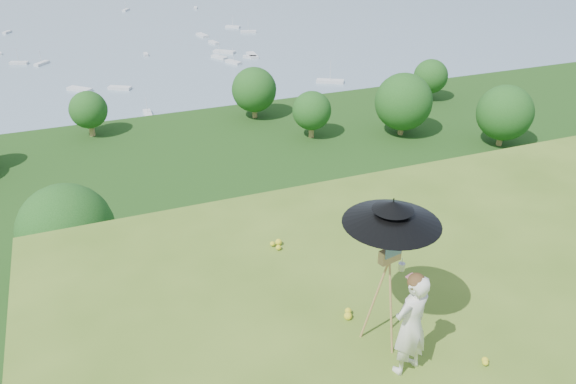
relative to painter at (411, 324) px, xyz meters
name	(u,v)px	position (x,y,z in m)	size (l,w,h in m)	color
forest_slope	(188,341)	(2.01, 33.43, -29.76)	(140.00, 56.00, 22.00)	#1B3A0F
shoreline_tier	(134,204)	(2.01, 73.43, -36.76)	(170.00, 28.00, 8.00)	#665C51
bay_water	(74,9)	(2.01, 238.43, -34.76)	(700.00, 700.00, 0.00)	#7391A4
slope_trees	(172,201)	(2.01, 33.43, -15.76)	(110.00, 50.00, 6.00)	#1A4A16
harbor_town	(128,165)	(2.01, 73.43, -30.26)	(110.00, 22.00, 5.00)	silver
moored_boats	(41,60)	(-10.49, 159.43, -34.41)	(140.00, 140.00, 0.70)	silver
painter	(411,324)	(0.00, 0.00, 0.00)	(0.55, 0.36, 1.52)	silver
field_easel	(386,292)	(-0.01, 0.61, 0.07)	(0.63, 0.63, 1.66)	#AE8448
sun_umbrella	(391,229)	(-0.02, 0.64, 1.06)	(1.27, 1.27, 0.90)	black
painter_cap	(417,279)	(0.00, 0.00, 0.72)	(0.22, 0.26, 0.10)	#BD6876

